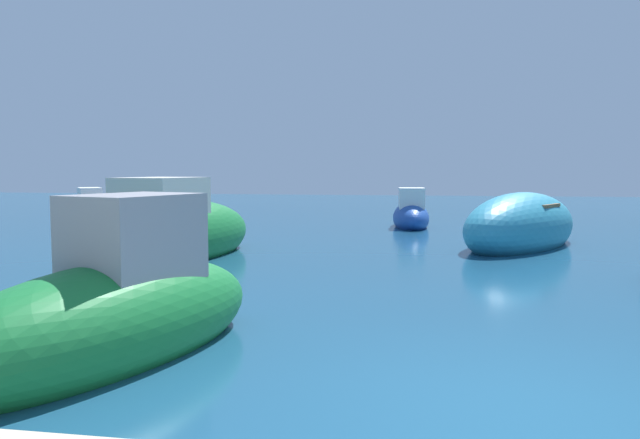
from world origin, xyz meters
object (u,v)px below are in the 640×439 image
object	(u,v)px
moored_boat_1	(157,219)
moored_boat_8	(91,212)
moored_boat_5	(115,313)
moored_boat_2	(411,216)
moored_boat_7	(521,227)
moored_boat_4	(173,234)

from	to	relation	value
moored_boat_1	moored_boat_8	xyz separation A→B (m)	(-3.79, 2.73, -0.02)
moored_boat_1	moored_boat_5	size ratio (longest dim) A/B	0.95
moored_boat_1	moored_boat_2	size ratio (longest dim) A/B	1.30
moored_boat_2	moored_boat_5	world-z (taller)	moored_boat_5
moored_boat_7	moored_boat_8	world-z (taller)	moored_boat_7
moored_boat_1	moored_boat_4	size ratio (longest dim) A/B	0.72
moored_boat_4	moored_boat_1	bearing A→B (deg)	39.77
moored_boat_1	moored_boat_8	bearing A→B (deg)	178.11
moored_boat_2	moored_boat_1	bearing A→B (deg)	104.70
moored_boat_4	moored_boat_8	distance (m)	10.59
moored_boat_1	moored_boat_2	bearing A→B (deg)	53.13
moored_boat_2	moored_boat_5	xyz separation A→B (m)	(-2.73, -14.94, 0.09)
moored_boat_1	moored_boat_4	distance (m)	6.21
moored_boat_4	moored_boat_5	world-z (taller)	moored_boat_4
moored_boat_1	moored_boat_2	distance (m)	8.27
moored_boat_1	moored_boat_4	bearing A→B (deg)	-28.68
moored_boat_4	moored_boat_5	distance (m)	7.06
moored_boat_1	moored_boat_7	size ratio (longest dim) A/B	0.77
moored_boat_4	moored_boat_8	bearing A→B (deg)	51.24
moored_boat_1	moored_boat_7	bearing A→B (deg)	23.08
moored_boat_5	moored_boat_8	distance (m)	17.37
moored_boat_1	moored_boat_7	distance (m)	10.84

